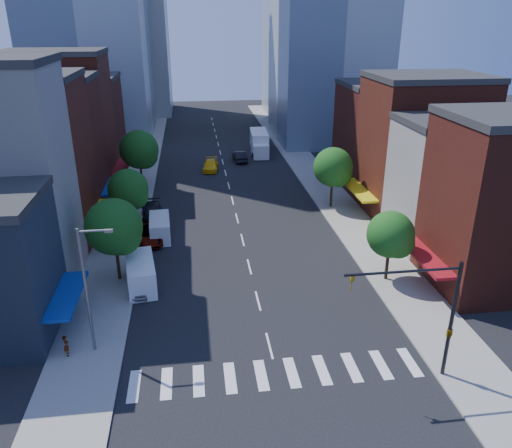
{
  "coord_description": "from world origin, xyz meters",
  "views": [
    {
      "loc": [
        -4.67,
        -28.51,
        21.29
      ],
      "look_at": [
        0.38,
        10.17,
        5.0
      ],
      "focal_mm": 35.0,
      "sensor_mm": 36.0,
      "label": 1
    }
  ],
  "objects": [
    {
      "name": "taxi",
      "position": [
        -2.08,
        43.68,
        0.75
      ],
      "size": [
        2.65,
        5.37,
        1.5
      ],
      "primitive_type": "imported",
      "rotation": [
        0.0,
        0.0,
        -0.11
      ],
      "color": "yellow",
      "rests_on": "ground"
    },
    {
      "name": "parked_car_front",
      "position": [
        -9.5,
        8.65,
        0.65
      ],
      "size": [
        1.68,
        3.87,
        1.3
      ],
      "primitive_type": "imported",
      "rotation": [
        0.0,
        0.0,
        -0.04
      ],
      "color": "#9E9EA2",
      "rests_on": "ground"
    },
    {
      "name": "bldg_left_2",
      "position": [
        -21.0,
        20.5,
        8.0
      ],
      "size": [
        12.0,
        9.0,
        16.0
      ],
      "primitive_type": "cube",
      "color": "#5A2015",
      "rests_on": "ground"
    },
    {
      "name": "traffic_signal",
      "position": [
        9.94,
        -4.5,
        4.16
      ],
      "size": [
        7.24,
        2.24,
        8.0
      ],
      "color": "black",
      "rests_on": "sidewalk_right"
    },
    {
      "name": "pedestrian_far",
      "position": [
        -10.5,
        11.92,
        1.08
      ],
      "size": [
        0.82,
        0.99,
        1.86
      ],
      "primitive_type": "imported",
      "rotation": [
        0.0,
        0.0,
        -1.44
      ],
      "color": "#999999",
      "rests_on": "sidewalk_left"
    },
    {
      "name": "tree_right_near",
      "position": [
        11.65,
        7.92,
        4.19
      ],
      "size": [
        4.0,
        4.0,
        6.2
      ],
      "color": "black",
      "rests_on": "sidewalk_right"
    },
    {
      "name": "parked_car_second",
      "position": [
        -9.5,
        10.74,
        0.76
      ],
      "size": [
        1.71,
        4.67,
        1.53
      ],
      "primitive_type": "imported",
      "rotation": [
        0.0,
        0.0,
        0.02
      ],
      "color": "black",
      "rests_on": "ground"
    },
    {
      "name": "crosswalk",
      "position": [
        0.0,
        -3.0,
        0.01
      ],
      "size": [
        19.0,
        3.0,
        0.01
      ],
      "primitive_type": "cube",
      "color": "silver",
      "rests_on": "ground"
    },
    {
      "name": "tree_left_mid",
      "position": [
        -11.35,
        21.92,
        4.53
      ],
      "size": [
        4.2,
        4.2,
        6.65
      ],
      "color": "black",
      "rests_on": "sidewalk_left"
    },
    {
      "name": "tree_right_far",
      "position": [
        11.65,
        25.92,
        4.86
      ],
      "size": [
        4.6,
        4.6,
        7.2
      ],
      "color": "black",
      "rests_on": "sidewalk_right"
    },
    {
      "name": "sidewalk_right",
      "position": [
        12.5,
        40.0,
        0.07
      ],
      "size": [
        5.0,
        120.0,
        0.15
      ],
      "primitive_type": "cube",
      "color": "gray",
      "rests_on": "ground"
    },
    {
      "name": "traffic_car_far",
      "position": [
        7.66,
        61.49,
        0.69
      ],
      "size": [
        2.06,
        4.22,
        1.39
      ],
      "primitive_type": "imported",
      "rotation": [
        0.0,
        0.0,
        3.25
      ],
      "color": "#999999",
      "rests_on": "ground"
    },
    {
      "name": "bldg_left_3",
      "position": [
        -21.0,
        29.0,
        7.5
      ],
      "size": [
        12.0,
        8.0,
        15.0
      ],
      "primitive_type": "cube",
      "color": "#4F1D13",
      "rests_on": "ground"
    },
    {
      "name": "bldg_right_3",
      "position": [
        21.0,
        34.0,
        6.5
      ],
      "size": [
        12.0,
        10.0,
        13.0
      ],
      "primitive_type": "cube",
      "color": "#4F1D13",
      "rests_on": "ground"
    },
    {
      "name": "bldg_left_5",
      "position": [
        -21.0,
        47.0,
        6.5
      ],
      "size": [
        12.0,
        10.0,
        13.0
      ],
      "primitive_type": "cube",
      "color": "#4F1D13",
      "rests_on": "ground"
    },
    {
      "name": "bldg_right_2",
      "position": [
        21.0,
        24.0,
        7.5
      ],
      "size": [
        12.0,
        10.0,
        15.0
      ],
      "primitive_type": "cube",
      "color": "#5A2015",
      "rests_on": "ground"
    },
    {
      "name": "tree_left_near",
      "position": [
        -11.35,
        10.92,
        4.87
      ],
      "size": [
        4.8,
        4.8,
        7.3
      ],
      "color": "black",
      "rests_on": "sidewalk_left"
    },
    {
      "name": "pedestrian_near",
      "position": [
        -13.69,
        0.54,
        0.92
      ],
      "size": [
        0.5,
        0.64,
        1.54
      ],
      "primitive_type": "imported",
      "rotation": [
        0.0,
        0.0,
        1.83
      ],
      "color": "#999999",
      "rests_on": "sidewalk_left"
    },
    {
      "name": "cargo_van_far",
      "position": [
        -8.39,
        19.66,
        1.07
      ],
      "size": [
        2.32,
        5.18,
        2.16
      ],
      "rotation": [
        0.0,
        0.0,
        0.06
      ],
      "color": "white",
      "rests_on": "ground"
    },
    {
      "name": "bldg_left_4",
      "position": [
        -21.0,
        37.5,
        8.5
      ],
      "size": [
        12.0,
        9.0,
        17.0
      ],
      "primitive_type": "cube",
      "color": "#5A2015",
      "rests_on": "ground"
    },
    {
      "name": "sidewalk_left",
      "position": [
        -12.5,
        40.0,
        0.07
      ],
      "size": [
        5.0,
        120.0,
        0.15
      ],
      "primitive_type": "cube",
      "color": "gray",
      "rests_on": "ground"
    },
    {
      "name": "cargo_van_near",
      "position": [
        -9.48,
        9.59,
        1.18
      ],
      "size": [
        2.97,
        5.85,
        2.39
      ],
      "rotation": [
        0.0,
        0.0,
        0.13
      ],
      "color": "white",
      "rests_on": "ground"
    },
    {
      "name": "box_truck",
      "position": [
        6.45,
        52.45,
        1.71
      ],
      "size": [
        3.21,
        9.12,
        3.61
      ],
      "rotation": [
        0.0,
        0.0,
        -0.06
      ],
      "color": "white",
      "rests_on": "ground"
    },
    {
      "name": "ground",
      "position": [
        0.0,
        0.0,
        0.0
      ],
      "size": [
        220.0,
        220.0,
        0.0
      ],
      "primitive_type": "plane",
      "color": "black",
      "rests_on": "ground"
    },
    {
      "name": "traffic_car_oncoming",
      "position": [
        2.73,
        48.04,
        0.82
      ],
      "size": [
        2.17,
        5.11,
        1.64
      ],
      "primitive_type": "imported",
      "rotation": [
        0.0,
        0.0,
        3.23
      ],
      "color": "black",
      "rests_on": "ground"
    },
    {
      "name": "parked_car_rear",
      "position": [
        -9.5,
        24.94,
        0.82
      ],
      "size": [
        2.71,
        5.82,
        1.65
      ],
      "primitive_type": "imported",
      "rotation": [
        0.0,
        0.0,
        0.07
      ],
      "color": "black",
      "rests_on": "ground"
    },
    {
      "name": "tree_left_far",
      "position": [
        -11.35,
        35.92,
        5.2
      ],
      "size": [
        5.0,
        5.0,
        7.75
      ],
      "color": "black",
      "rests_on": "sidewalk_left"
    },
    {
      "name": "bldg_right_1",
      "position": [
        21.0,
        15.0,
        6.0
      ],
      "size": [
        12.0,
        8.0,
        12.0
      ],
      "primitive_type": "cube",
      "color": "silver",
      "rests_on": "ground"
    },
    {
      "name": "parked_car_third",
      "position": [
        -9.5,
        18.83,
        0.75
      ],
      "size": [
        3.2,
        5.67,
        1.49
      ],
      "primitive_type": "imported",
      "rotation": [
        0.0,
        0.0,
        0.14
      ],
      "color": "#999999",
      "rests_on": "ground"
    },
    {
      "name": "streetlight",
      "position": [
        -11.81,
        1.0,
        5.28
      ],
      "size": [
        2.25,
        0.25,
        9.0
      ],
      "color": "slate",
      "rests_on": "sidewalk_left"
    }
  ]
}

